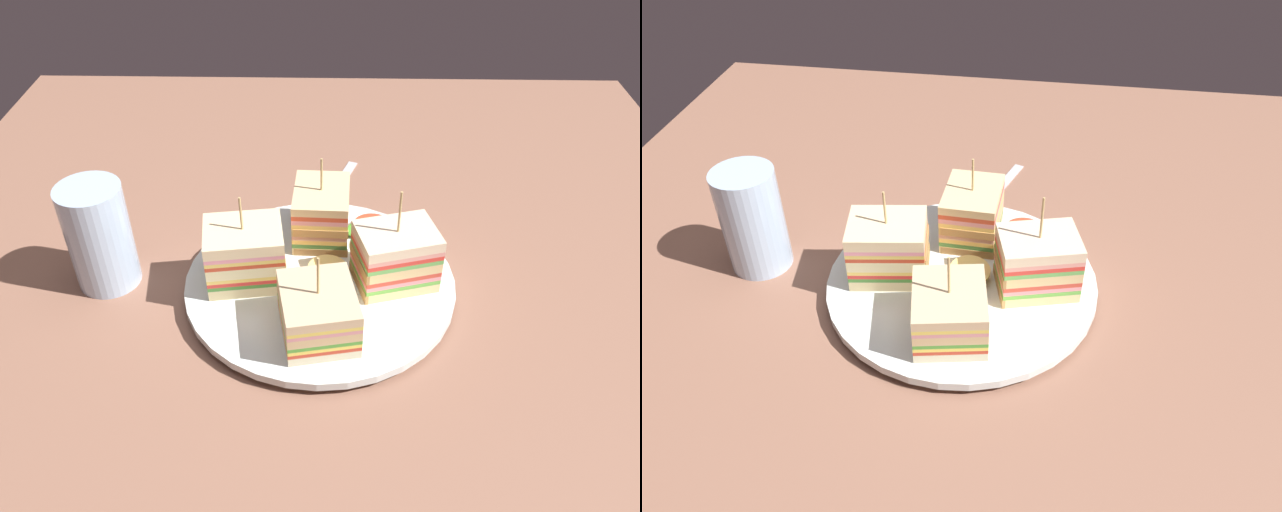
% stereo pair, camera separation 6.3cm
% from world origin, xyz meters
% --- Properties ---
extents(ground_plane, '(1.06, 0.98, 0.02)m').
position_xyz_m(ground_plane, '(0.00, 0.00, -0.01)').
color(ground_plane, '#8A5F4B').
extents(plate, '(0.27, 0.27, 0.02)m').
position_xyz_m(plate, '(0.00, 0.00, 0.01)').
color(plate, white).
rests_on(plate, ground_plane).
extents(sandwich_wedge_0, '(0.08, 0.09, 0.11)m').
position_xyz_m(sandwich_wedge_0, '(-0.00, -0.07, 0.05)').
color(sandwich_wedge_0, '#E7CD89').
rests_on(sandwich_wedge_0, plate).
extents(sandwich_wedge_1, '(0.08, 0.06, 0.10)m').
position_xyz_m(sandwich_wedge_1, '(0.07, -0.00, 0.05)').
color(sandwich_wedge_1, '#D9BB87').
rests_on(sandwich_wedge_1, plate).
extents(sandwich_wedge_2, '(0.07, 0.09, 0.10)m').
position_xyz_m(sandwich_wedge_2, '(0.00, 0.07, 0.05)').
color(sandwich_wedge_2, '#D4BD83').
rests_on(sandwich_wedge_2, plate).
extents(sandwich_wedge_3, '(0.09, 0.08, 0.09)m').
position_xyz_m(sandwich_wedge_3, '(-0.07, -0.00, 0.04)').
color(sandwich_wedge_3, beige).
rests_on(sandwich_wedge_3, plate).
extents(chip_pile, '(0.06, 0.06, 0.02)m').
position_xyz_m(chip_pile, '(-0.01, -0.00, 0.02)').
color(chip_pile, tan).
rests_on(chip_pile, plate).
extents(salad_garnish, '(0.07, 0.08, 0.01)m').
position_xyz_m(salad_garnish, '(0.07, -0.06, 0.02)').
color(salad_garnish, '#477B38').
rests_on(salad_garnish, plate).
extents(spoon, '(0.15, 0.07, 0.01)m').
position_xyz_m(spoon, '(0.15, -0.00, 0.00)').
color(spoon, silver).
rests_on(spoon, ground_plane).
extents(drinking_glass, '(0.06, 0.06, 0.11)m').
position_xyz_m(drinking_glass, '(0.01, 0.22, 0.05)').
color(drinking_glass, '#AEC9E6').
rests_on(drinking_glass, ground_plane).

